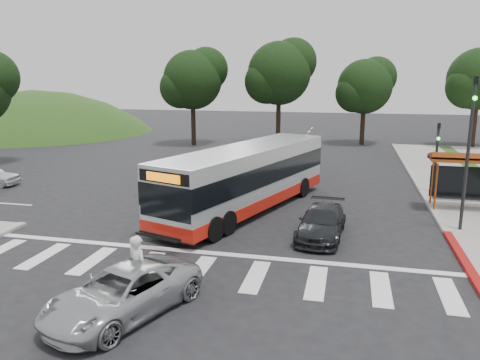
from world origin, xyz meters
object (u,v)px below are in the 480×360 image
(transit_bus, at_px, (247,179))
(dark_sedan, at_px, (322,222))
(pedestrian, at_px, (138,268))
(silver_suv_south, at_px, (123,292))

(transit_bus, distance_m, dark_sedan, 5.11)
(pedestrian, bearing_deg, silver_suv_south, 114.97)
(pedestrian, distance_m, dark_sedan, 8.47)
(transit_bus, xyz_separation_m, silver_suv_south, (-1.08, -11.02, -0.91))
(transit_bus, relative_size, silver_suv_south, 2.56)
(transit_bus, height_order, dark_sedan, transit_bus)
(dark_sedan, bearing_deg, pedestrian, -121.25)
(pedestrian, xyz_separation_m, dark_sedan, (4.90, 6.90, -0.38))
(transit_bus, xyz_separation_m, dark_sedan, (3.86, -3.21, -0.95))
(silver_suv_south, bearing_deg, pedestrian, 108.64)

